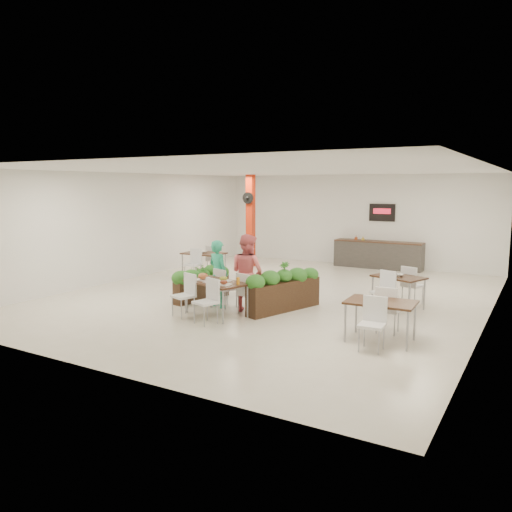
{
  "coord_description": "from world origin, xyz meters",
  "views": [
    {
      "loc": [
        5.95,
        -11.11,
        2.82
      ],
      "look_at": [
        -0.2,
        -0.61,
        1.1
      ],
      "focal_mm": 35.0,
      "sensor_mm": 36.0,
      "label": 1
    }
  ],
  "objects_px": {
    "planter_left": "(202,281)",
    "side_table_a": "(204,256)",
    "side_table_c": "(381,308)",
    "service_counter": "(378,254)",
    "red_column": "(250,220)",
    "diner_woman": "(248,273)",
    "main_table": "(216,287)",
    "diner_man": "(218,274)",
    "planter_right": "(284,288)",
    "side_table_b": "(398,282)"
  },
  "relations": [
    {
      "from": "service_counter",
      "to": "diner_man",
      "type": "bearing_deg",
      "value": -102.17
    },
    {
      "from": "red_column",
      "to": "planter_right",
      "type": "bearing_deg",
      "value": -52.2
    },
    {
      "from": "side_table_b",
      "to": "side_table_c",
      "type": "height_order",
      "value": "same"
    },
    {
      "from": "diner_man",
      "to": "planter_left",
      "type": "bearing_deg",
      "value": -9.83
    },
    {
      "from": "service_counter",
      "to": "main_table",
      "type": "xyz_separation_m",
      "value": [
        -1.2,
        -8.0,
        0.14
      ]
    },
    {
      "from": "service_counter",
      "to": "diner_woman",
      "type": "height_order",
      "value": "service_counter"
    },
    {
      "from": "main_table",
      "to": "diner_man",
      "type": "distance_m",
      "value": 0.77
    },
    {
      "from": "main_table",
      "to": "side_table_a",
      "type": "relative_size",
      "value": 1.17
    },
    {
      "from": "planter_right",
      "to": "side_table_c",
      "type": "bearing_deg",
      "value": -23.84
    },
    {
      "from": "diner_man",
      "to": "side_table_b",
      "type": "height_order",
      "value": "diner_man"
    },
    {
      "from": "main_table",
      "to": "side_table_c",
      "type": "relative_size",
      "value": 1.16
    },
    {
      "from": "service_counter",
      "to": "side_table_c",
      "type": "distance_m",
      "value": 8.39
    },
    {
      "from": "side_table_a",
      "to": "service_counter",
      "type": "bearing_deg",
      "value": 43.85
    },
    {
      "from": "main_table",
      "to": "diner_woman",
      "type": "height_order",
      "value": "diner_woman"
    },
    {
      "from": "service_counter",
      "to": "side_table_a",
      "type": "distance_m",
      "value": 6.04
    },
    {
      "from": "diner_man",
      "to": "side_table_c",
      "type": "xyz_separation_m",
      "value": [
        4.04,
        -0.68,
        -0.16
      ]
    },
    {
      "from": "red_column",
      "to": "diner_woman",
      "type": "height_order",
      "value": "red_column"
    },
    {
      "from": "main_table",
      "to": "service_counter",
      "type": "bearing_deg",
      "value": 81.5
    },
    {
      "from": "side_table_b",
      "to": "side_table_a",
      "type": "bearing_deg",
      "value": -169.84
    },
    {
      "from": "diner_woman",
      "to": "planter_right",
      "type": "xyz_separation_m",
      "value": [
        0.7,
        0.45,
        -0.36
      ]
    },
    {
      "from": "service_counter",
      "to": "main_table",
      "type": "height_order",
      "value": "service_counter"
    },
    {
      "from": "service_counter",
      "to": "side_table_b",
      "type": "bearing_deg",
      "value": -68.75
    },
    {
      "from": "red_column",
      "to": "diner_woman",
      "type": "xyz_separation_m",
      "value": [
        3.21,
        -5.49,
        -0.76
      ]
    },
    {
      "from": "diner_man",
      "to": "planter_left",
      "type": "distance_m",
      "value": 0.9
    },
    {
      "from": "main_table",
      "to": "side_table_a",
      "type": "xyz_separation_m",
      "value": [
        -3.03,
        3.69,
        -0.0
      ]
    },
    {
      "from": "side_table_c",
      "to": "service_counter",
      "type": "bearing_deg",
      "value": 104.19
    },
    {
      "from": "diner_woman",
      "to": "side_table_c",
      "type": "xyz_separation_m",
      "value": [
        3.24,
        -0.68,
        -0.25
      ]
    },
    {
      "from": "side_table_a",
      "to": "side_table_b",
      "type": "distance_m",
      "value": 6.39
    },
    {
      "from": "planter_left",
      "to": "planter_right",
      "type": "distance_m",
      "value": 2.26
    },
    {
      "from": "diner_man",
      "to": "side_table_c",
      "type": "bearing_deg",
      "value": -172.77
    },
    {
      "from": "diner_woman",
      "to": "side_table_c",
      "type": "relative_size",
      "value": 1.07
    },
    {
      "from": "planter_left",
      "to": "diner_woman",
      "type": "bearing_deg",
      "value": -13.68
    },
    {
      "from": "main_table",
      "to": "planter_left",
      "type": "xyz_separation_m",
      "value": [
        -1.15,
        1.03,
        -0.15
      ]
    },
    {
      "from": "planter_right",
      "to": "side_table_b",
      "type": "xyz_separation_m",
      "value": [
        2.17,
        1.56,
        0.11
      ]
    },
    {
      "from": "service_counter",
      "to": "diner_woman",
      "type": "bearing_deg",
      "value": -96.09
    },
    {
      "from": "planter_left",
      "to": "side_table_a",
      "type": "height_order",
      "value": "side_table_a"
    },
    {
      "from": "red_column",
      "to": "service_counter",
      "type": "xyz_separation_m",
      "value": [
        4.0,
        1.86,
        -1.15
      ]
    },
    {
      "from": "service_counter",
      "to": "planter_left",
      "type": "distance_m",
      "value": 7.35
    },
    {
      "from": "red_column",
      "to": "side_table_a",
      "type": "bearing_deg",
      "value": -95.41
    },
    {
      "from": "diner_woman",
      "to": "planter_right",
      "type": "distance_m",
      "value": 0.9
    },
    {
      "from": "service_counter",
      "to": "side_table_a",
      "type": "relative_size",
      "value": 1.84
    },
    {
      "from": "planter_left",
      "to": "side_table_b",
      "type": "xyz_separation_m",
      "value": [
        4.42,
        1.63,
        0.13
      ]
    },
    {
      "from": "red_column",
      "to": "side_table_b",
      "type": "relative_size",
      "value": 1.92
    },
    {
      "from": "red_column",
      "to": "side_table_a",
      "type": "height_order",
      "value": "red_column"
    },
    {
      "from": "side_table_a",
      "to": "planter_left",
      "type": "bearing_deg",
      "value": -56.36
    },
    {
      "from": "side_table_b",
      "to": "side_table_c",
      "type": "distance_m",
      "value": 2.71
    },
    {
      "from": "planter_left",
      "to": "side_table_a",
      "type": "distance_m",
      "value": 3.27
    },
    {
      "from": "red_column",
      "to": "diner_man",
      "type": "relative_size",
      "value": 2.03
    },
    {
      "from": "planter_left",
      "to": "side_table_c",
      "type": "distance_m",
      "value": 4.91
    },
    {
      "from": "diner_man",
      "to": "main_table",
      "type": "bearing_deg",
      "value": 137.59
    }
  ]
}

